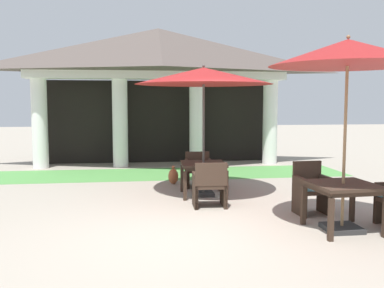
{
  "coord_description": "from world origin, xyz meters",
  "views": [
    {
      "loc": [
        -0.75,
        -6.31,
        1.97
      ],
      "look_at": [
        0.31,
        1.59,
        1.2
      ],
      "focal_mm": 40.27,
      "sensor_mm": 36.0,
      "label": 1
    }
  ],
  "objects_px": {
    "patio_table_near_foreground": "(203,167)",
    "patio_chair_near_foreground_north": "(198,170)",
    "patio_chair_near_foreground_south": "(210,186)",
    "patio_umbrella_near_foreground": "(204,77)",
    "patio_chair_mid_left_north": "(311,190)",
    "terracotta_urn": "(173,176)",
    "patio_umbrella_mid_left": "(348,55)",
    "patio_table_mid_left": "(343,190)"
  },
  "relations": [
    {
      "from": "patio_table_near_foreground",
      "to": "patio_chair_near_foreground_north",
      "type": "distance_m",
      "value": 1.03
    },
    {
      "from": "patio_chair_near_foreground_north",
      "to": "patio_chair_near_foreground_south",
      "type": "distance_m",
      "value": 2.03
    },
    {
      "from": "patio_umbrella_near_foreground",
      "to": "patio_chair_mid_left_north",
      "type": "distance_m",
      "value": 3.18
    },
    {
      "from": "patio_table_near_foreground",
      "to": "patio_chair_near_foreground_south",
      "type": "xyz_separation_m",
      "value": [
        -0.04,
        -1.01,
        -0.2
      ]
    },
    {
      "from": "terracotta_urn",
      "to": "patio_umbrella_near_foreground",
      "type": "bearing_deg",
      "value": -69.47
    },
    {
      "from": "patio_chair_mid_left_north",
      "to": "terracotta_urn",
      "type": "xyz_separation_m",
      "value": [
        -2.17,
        3.12,
        -0.23
      ]
    },
    {
      "from": "patio_umbrella_mid_left",
      "to": "patio_chair_near_foreground_north",
      "type": "bearing_deg",
      "value": 113.99
    },
    {
      "from": "terracotta_urn",
      "to": "patio_chair_near_foreground_south",
      "type": "bearing_deg",
      "value": -78.8
    },
    {
      "from": "patio_table_mid_left",
      "to": "patio_chair_near_foreground_south",
      "type": "bearing_deg",
      "value": 135.21
    },
    {
      "from": "patio_table_near_foreground",
      "to": "patio_chair_mid_left_north",
      "type": "bearing_deg",
      "value": -46.37
    },
    {
      "from": "patio_table_near_foreground",
      "to": "patio_chair_mid_left_north",
      "type": "distance_m",
      "value": 2.41
    },
    {
      "from": "patio_umbrella_near_foreground",
      "to": "patio_chair_near_foreground_south",
      "type": "distance_m",
      "value": 2.33
    },
    {
      "from": "patio_table_near_foreground",
      "to": "patio_chair_near_foreground_north",
      "type": "xyz_separation_m",
      "value": [
        0.04,
        1.01,
        -0.22
      ]
    },
    {
      "from": "patio_chair_near_foreground_north",
      "to": "patio_table_mid_left",
      "type": "height_order",
      "value": "patio_chair_near_foreground_north"
    },
    {
      "from": "patio_chair_near_foreground_south",
      "to": "patio_chair_mid_left_north",
      "type": "relative_size",
      "value": 0.95
    },
    {
      "from": "terracotta_urn",
      "to": "patio_chair_near_foreground_north",
      "type": "bearing_deg",
      "value": -33.48
    },
    {
      "from": "patio_umbrella_mid_left",
      "to": "patio_umbrella_near_foreground",
      "type": "bearing_deg",
      "value": 121.91
    },
    {
      "from": "patio_umbrella_near_foreground",
      "to": "patio_chair_mid_left_north",
      "type": "height_order",
      "value": "patio_umbrella_near_foreground"
    },
    {
      "from": "patio_chair_mid_left_north",
      "to": "patio_chair_near_foreground_south",
      "type": "bearing_deg",
      "value": -26.74
    },
    {
      "from": "patio_umbrella_mid_left",
      "to": "patio_chair_mid_left_north",
      "type": "bearing_deg",
      "value": 93.65
    },
    {
      "from": "patio_table_near_foreground",
      "to": "patio_umbrella_near_foreground",
      "type": "height_order",
      "value": "patio_umbrella_near_foreground"
    },
    {
      "from": "patio_umbrella_near_foreground",
      "to": "patio_chair_near_foreground_north",
      "type": "xyz_separation_m",
      "value": [
        0.04,
        1.01,
        -2.12
      ]
    },
    {
      "from": "patio_table_near_foreground",
      "to": "terracotta_urn",
      "type": "xyz_separation_m",
      "value": [
        -0.52,
        1.38,
        -0.42
      ]
    },
    {
      "from": "patio_table_near_foreground",
      "to": "patio_umbrella_near_foreground",
      "type": "distance_m",
      "value": 1.9
    },
    {
      "from": "patio_chair_near_foreground_south",
      "to": "patio_chair_mid_left_north",
      "type": "bearing_deg",
      "value": -20.69
    },
    {
      "from": "patio_chair_near_foreground_south",
      "to": "patio_umbrella_mid_left",
      "type": "bearing_deg",
      "value": -42.39
    },
    {
      "from": "patio_table_near_foreground",
      "to": "patio_chair_mid_left_north",
      "type": "xyz_separation_m",
      "value": [
        1.66,
        -1.74,
        -0.18
      ]
    },
    {
      "from": "patio_table_near_foreground",
      "to": "patio_chair_near_foreground_south",
      "type": "relative_size",
      "value": 1.1
    },
    {
      "from": "patio_umbrella_near_foreground",
      "to": "patio_umbrella_mid_left",
      "type": "relative_size",
      "value": 0.96
    },
    {
      "from": "patio_table_near_foreground",
      "to": "patio_chair_mid_left_north",
      "type": "height_order",
      "value": "patio_chair_mid_left_north"
    },
    {
      "from": "patio_chair_mid_left_north",
      "to": "patio_table_mid_left",
      "type": "bearing_deg",
      "value": 90.0
    },
    {
      "from": "patio_table_near_foreground",
      "to": "patio_umbrella_near_foreground",
      "type": "bearing_deg",
      "value": 180.0
    },
    {
      "from": "patio_chair_near_foreground_north",
      "to": "patio_chair_near_foreground_south",
      "type": "relative_size",
      "value": 0.91
    },
    {
      "from": "patio_umbrella_near_foreground",
      "to": "patio_chair_near_foreground_north",
      "type": "height_order",
      "value": "patio_umbrella_near_foreground"
    },
    {
      "from": "patio_chair_mid_left_north",
      "to": "patio_chair_near_foreground_north",
      "type": "bearing_deg",
      "value": -63.21
    },
    {
      "from": "patio_umbrella_mid_left",
      "to": "patio_chair_mid_left_north",
      "type": "relative_size",
      "value": 3.23
    },
    {
      "from": "patio_umbrella_near_foreground",
      "to": "patio_chair_near_foreground_north",
      "type": "bearing_deg",
      "value": 87.6
    },
    {
      "from": "patio_umbrella_mid_left",
      "to": "terracotta_urn",
      "type": "xyz_separation_m",
      "value": [
        -2.24,
        4.15,
        -2.49
      ]
    },
    {
      "from": "patio_table_near_foreground",
      "to": "patio_chair_near_foreground_south",
      "type": "height_order",
      "value": "patio_chair_near_foreground_south"
    },
    {
      "from": "patio_chair_mid_left_north",
      "to": "patio_umbrella_near_foreground",
      "type": "bearing_deg",
      "value": -50.03
    },
    {
      "from": "patio_table_near_foreground",
      "to": "terracotta_urn",
      "type": "height_order",
      "value": "patio_table_near_foreground"
    },
    {
      "from": "patio_chair_near_foreground_north",
      "to": "patio_table_mid_left",
      "type": "bearing_deg",
      "value": 116.39
    }
  ]
}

